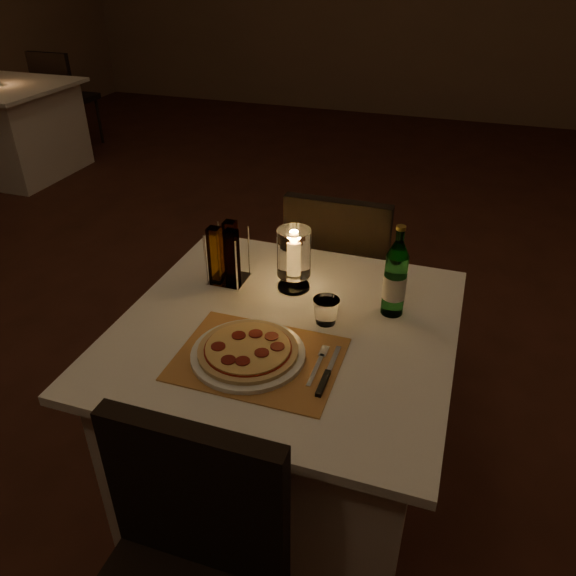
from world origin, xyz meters
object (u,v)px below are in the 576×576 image
(pizza, at_px, (248,349))
(hurricane_candle, at_px, (294,255))
(plate, at_px, (248,354))
(neighbor_table_left, at_px, (11,130))
(chair_far, at_px, (340,269))
(water_bottle, at_px, (395,279))
(main_table, at_px, (286,413))
(tumbler, at_px, (326,311))

(pizza, distance_m, hurricane_candle, 0.40)
(plate, bearing_deg, neighbor_table_left, 140.96)
(chair_far, xyz_separation_m, water_bottle, (0.29, -0.54, 0.31))
(hurricane_candle, bearing_deg, plate, -90.83)
(main_table, distance_m, tumbler, 0.42)
(main_table, height_order, tumbler, tumbler)
(tumbler, height_order, neighbor_table_left, tumbler)
(main_table, height_order, plate, plate)
(tumbler, relative_size, water_bottle, 0.27)
(plate, height_order, water_bottle, water_bottle)
(chair_far, bearing_deg, neighbor_table_left, 152.25)
(main_table, relative_size, chair_far, 1.11)
(chair_far, bearing_deg, pizza, -93.19)
(water_bottle, bearing_deg, main_table, -149.70)
(hurricane_candle, relative_size, neighbor_table_left, 0.21)
(main_table, distance_m, pizza, 0.44)
(main_table, xyz_separation_m, neighbor_table_left, (-3.28, 2.44, 0.00))
(main_table, height_order, neighbor_table_left, same)
(hurricane_candle, bearing_deg, chair_far, 84.95)
(main_table, bearing_deg, chair_far, 90.00)
(pizza, bearing_deg, hurricane_candle, 89.19)
(chair_far, xyz_separation_m, tumbler, (0.11, -0.66, 0.23))
(main_table, xyz_separation_m, tumbler, (0.11, 0.05, 0.41))
(plate, distance_m, tumbler, 0.28)
(plate, height_order, pizza, pizza)
(plate, relative_size, pizza, 1.14)
(main_table, relative_size, hurricane_candle, 4.68)
(pizza, distance_m, water_bottle, 0.50)
(main_table, distance_m, water_bottle, 0.59)
(main_table, relative_size, plate, 3.12)
(main_table, xyz_separation_m, chair_far, (0.00, 0.71, 0.18))
(tumbler, distance_m, neighbor_table_left, 4.17)
(chair_far, height_order, hurricane_candle, hurricane_candle)
(tumbler, xyz_separation_m, hurricane_candle, (-0.15, 0.16, 0.08))
(pizza, distance_m, neighbor_table_left, 4.18)
(water_bottle, relative_size, hurricane_candle, 1.39)
(water_bottle, height_order, hurricane_candle, water_bottle)
(neighbor_table_left, bearing_deg, pizza, -39.03)
(plate, relative_size, hurricane_candle, 1.50)
(chair_far, height_order, water_bottle, water_bottle)
(chair_far, bearing_deg, main_table, -90.00)
(main_table, distance_m, neighbor_table_left, 4.09)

